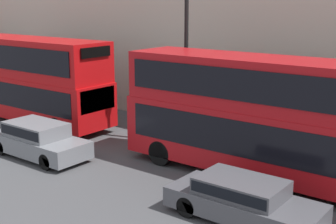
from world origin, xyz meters
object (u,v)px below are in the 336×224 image
Objects in this scene: car_dark_sedan at (243,199)px; car_hatchback at (38,139)px; bus_second_in_queue at (30,77)px; bus_leading at (273,115)px.

car_dark_sedan is 9.55m from car_hatchback.
car_hatchback is (-3.40, -4.94, -1.68)m from bus_second_in_queue.
bus_second_in_queue is 14.98m from car_dark_sedan.
car_hatchback is at bearing -124.54° from bus_second_in_queue.
bus_leading is at bearing 12.15° from car_dark_sedan.
bus_leading is at bearing -90.00° from bus_second_in_queue.
bus_second_in_queue is 6.23m from car_hatchback.
car_hatchback is (-3.40, 8.82, -1.67)m from bus_leading.
bus_second_in_queue reaches higher than bus_leading.
car_dark_sedan is (-3.40, -0.73, -1.75)m from bus_leading.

